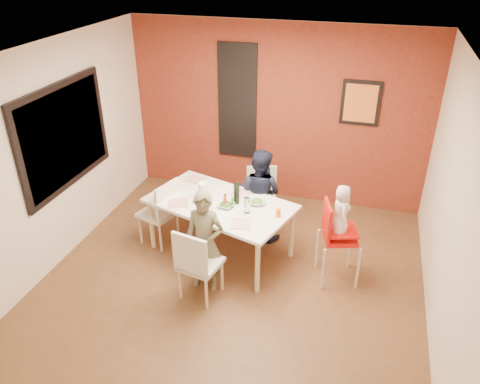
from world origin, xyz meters
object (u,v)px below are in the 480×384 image
(child_far, at_px, (260,194))
(wine_bottle, at_px, (236,193))
(chair_far, at_px, (262,195))
(child_near, at_px, (205,242))
(chair_near, at_px, (196,262))
(dining_table, at_px, (220,207))
(chair_left, at_px, (162,210))
(toddler, at_px, (341,211))
(high_chair, at_px, (336,235))
(paper_towel_roll, at_px, (203,192))

(child_far, relative_size, wine_bottle, 4.67)
(child_far, bearing_deg, chair_far, -70.34)
(child_near, bearing_deg, child_far, 73.64)
(chair_near, bearing_deg, chair_far, -89.37)
(chair_near, relative_size, chair_far, 1.03)
(dining_table, bearing_deg, chair_left, -178.10)
(child_far, distance_m, wine_bottle, 0.57)
(toddler, bearing_deg, chair_far, 33.90)
(high_chair, bearing_deg, chair_left, 69.88)
(toddler, xyz_separation_m, paper_towel_roll, (-1.71, 0.10, -0.06))
(dining_table, bearing_deg, chair_near, -87.94)
(child_far, bearing_deg, wine_bottle, 83.59)
(child_near, relative_size, child_far, 0.98)
(chair_near, bearing_deg, child_far, -91.93)
(chair_left, bearing_deg, chair_near, 58.60)
(chair_far, relative_size, wine_bottle, 3.25)
(chair_near, height_order, high_chair, high_chair)
(chair_left, relative_size, child_far, 0.73)
(chair_near, relative_size, child_far, 0.72)
(dining_table, xyz_separation_m, wine_bottle, (0.20, 0.04, 0.21))
(chair_near, xyz_separation_m, chair_left, (-0.84, 0.93, 0.01))
(child_far, bearing_deg, chair_near, 90.51)
(dining_table, relative_size, chair_far, 2.24)
(chair_far, height_order, paper_towel_roll, paper_towel_roll)
(high_chair, bearing_deg, child_near, 94.68)
(child_near, relative_size, toddler, 1.95)
(high_chair, bearing_deg, paper_towel_roll, 68.89)
(child_near, height_order, toddler, same)
(chair_left, xyz_separation_m, child_far, (1.19, 0.56, 0.12))
(dining_table, xyz_separation_m, chair_near, (0.03, -0.95, -0.17))
(chair_far, relative_size, child_near, 0.71)
(high_chair, bearing_deg, child_far, 41.25)
(chair_far, height_order, child_near, child_near)
(chair_left, distance_m, child_near, 1.10)
(chair_far, distance_m, paper_towel_roll, 1.05)
(child_far, relative_size, paper_towel_roll, 5.04)
(child_near, bearing_deg, chair_far, 76.86)
(chair_left, distance_m, wine_bottle, 1.07)
(dining_table, height_order, child_near, child_near)
(dining_table, bearing_deg, chair_far, 64.95)
(child_near, xyz_separation_m, wine_bottle, (0.15, 0.76, 0.26))
(dining_table, xyz_separation_m, high_chair, (1.47, -0.14, -0.05))
(chair_near, bearing_deg, wine_bottle, -88.39)
(dining_table, relative_size, high_chair, 1.93)
(chair_near, bearing_deg, toddler, -139.13)
(chair_near, relative_size, toddler, 1.43)
(high_chair, bearing_deg, toddler, -78.75)
(chair_left, bearing_deg, high_chair, 103.78)
(toddler, xyz_separation_m, wine_bottle, (-1.30, 0.16, -0.05))
(chair_left, bearing_deg, paper_towel_roll, 106.61)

